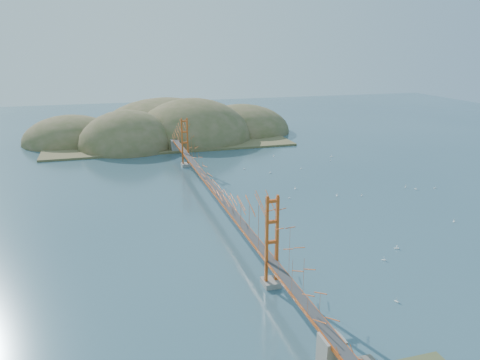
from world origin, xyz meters
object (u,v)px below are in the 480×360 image
object	(u,v)px
bridge	(214,169)
sailboat_0	(295,188)
sailboat_1	(289,198)
sailboat_2	(397,248)

from	to	relation	value
bridge	sailboat_0	size ratio (longest dim) A/B	133.84
sailboat_1	sailboat_2	distance (m)	26.37
sailboat_2	sailboat_0	size ratio (longest dim) A/B	1.05
bridge	sailboat_0	distance (m)	20.29
sailboat_1	sailboat_0	world-z (taller)	sailboat_0
bridge	sailboat_1	world-z (taller)	bridge
bridge	sailboat_0	world-z (taller)	bridge
sailboat_2	bridge	bearing A→B (deg)	129.84
sailboat_1	sailboat_0	size ratio (longest dim) A/B	0.81
bridge	sailboat_1	distance (m)	16.32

